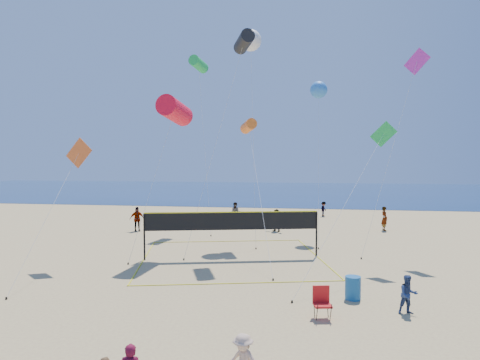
# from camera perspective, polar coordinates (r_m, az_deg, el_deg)

# --- Properties ---
(ground) EXTENTS (120.00, 120.00, 0.00)m
(ground) POSITION_cam_1_polar(r_m,az_deg,el_deg) (13.37, -6.91, -22.66)
(ground) COLOR tan
(ground) RESTS_ON ground
(ocean) EXTENTS (140.00, 50.00, 0.03)m
(ocean) POSITION_cam_1_polar(r_m,az_deg,el_deg) (73.90, 6.02, -1.49)
(ocean) COLOR navy
(ocean) RESTS_ON ground
(bystander_a) EXTENTS (0.79, 0.66, 1.45)m
(bystander_a) POSITION_cam_1_polar(r_m,az_deg,el_deg) (17.49, 21.51, -14.03)
(bystander_a) COLOR navy
(bystander_a) RESTS_ON ground
(far_person_0) EXTENTS (1.21, 0.95, 1.92)m
(far_person_0) POSITION_cam_1_polar(r_m,az_deg,el_deg) (34.71, -13.59, -5.08)
(far_person_0) COLOR gray
(far_person_0) RESTS_ON ground
(far_person_1) EXTENTS (1.64, 1.34, 1.76)m
(far_person_1) POSITION_cam_1_polar(r_m,az_deg,el_deg) (33.72, 4.87, -5.38)
(far_person_1) COLOR gray
(far_person_1) RESTS_ON ground
(far_person_2) EXTENTS (0.60, 0.78, 1.91)m
(far_person_2) POSITION_cam_1_polar(r_m,az_deg,el_deg) (35.83, 18.70, -4.90)
(far_person_2) COLOR gray
(far_person_2) RESTS_ON ground
(far_person_3) EXTENTS (0.90, 0.70, 1.83)m
(far_person_3) POSITION_cam_1_polar(r_m,az_deg,el_deg) (37.91, -0.57, -4.38)
(far_person_3) COLOR gray
(far_person_3) RESTS_ON ground
(far_person_4) EXTENTS (0.88, 1.08, 1.45)m
(far_person_4) POSITION_cam_1_polar(r_m,az_deg,el_deg) (43.04, 11.09, -3.81)
(far_person_4) COLOR gray
(far_person_4) RESTS_ON ground
(camp_chair) EXTENTS (0.71, 0.84, 1.26)m
(camp_chair) POSITION_cam_1_polar(r_m,az_deg,el_deg) (16.27, 10.85, -15.47)
(camp_chair) COLOR red
(camp_chair) RESTS_ON ground
(trash_barrel) EXTENTS (0.75, 0.75, 0.95)m
(trash_barrel) POSITION_cam_1_polar(r_m,az_deg,el_deg) (18.56, 14.82, -13.73)
(trash_barrel) COLOR #165693
(trash_barrel) RESTS_ON ground
(volleyball_net) EXTENTS (12.09, 11.98, 2.70)m
(volleyball_net) POSITION_cam_1_polar(r_m,az_deg,el_deg) (24.60, -1.10, -6.15)
(volleyball_net) COLOR black
(volleyball_net) RESTS_ON ground
(kite_0) EXTENTS (2.52, 4.68, 9.40)m
(kite_0) POSITION_cam_1_polar(r_m,az_deg,el_deg) (26.12, -8.67, 9.11)
(kite_0) COLOR red
(kite_0) RESTS_ON ground
(kite_1) EXTENTS (3.77, 4.74, 13.55)m
(kite_1) POSITION_cam_1_polar(r_m,az_deg,el_deg) (27.86, 0.53, 17.92)
(kite_1) COLOR black
(kite_1) RESTS_ON ground
(kite_2) EXTENTS (2.99, 9.48, 8.36)m
(kite_2) POSITION_cam_1_polar(r_m,az_deg,el_deg) (28.64, 1.15, 7.17)
(kite_2) COLOR orange
(kite_2) RESTS_ON ground
(kite_3) EXTENTS (1.70, 6.45, 6.88)m
(kite_3) POSITION_cam_1_polar(r_m,az_deg,el_deg) (24.68, -20.99, 2.71)
(kite_3) COLOR #CF5A26
(kite_3) RESTS_ON ground
(kite_4) EXTENTS (5.38, 7.43, 7.76)m
(kite_4) POSITION_cam_1_polar(r_m,az_deg,el_deg) (23.79, 17.94, 4.61)
(kite_4) COLOR green
(kite_4) RESTS_ON ground
(kite_5) EXTENTS (4.21, 3.30, 12.43)m
(kite_5) POSITION_cam_1_polar(r_m,az_deg,el_deg) (28.68, 22.13, 13.00)
(kite_5) COLOR #BD29B1
(kite_5) RESTS_ON ground
(kite_6) EXTENTS (1.93, 5.50, 15.01)m
(kite_6) POSITION_cam_1_polar(r_m,az_deg,el_deg) (32.43, 1.44, 18.10)
(kite_6) COLOR white
(kite_6) RESTS_ON ground
(kite_7) EXTENTS (1.48, 6.22, 11.48)m
(kite_7) POSITION_cam_1_polar(r_m,az_deg,el_deg) (33.06, 10.46, 11.74)
(kite_7) COLOR #2F7AD9
(kite_7) RESTS_ON ground
(kite_8) EXTENTS (2.51, 5.07, 14.00)m
(kite_8) POSITION_cam_1_polar(r_m,az_deg,el_deg) (36.31, -5.54, 15.10)
(kite_8) COLOR green
(kite_8) RESTS_ON ground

